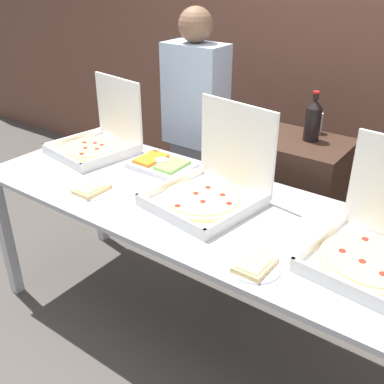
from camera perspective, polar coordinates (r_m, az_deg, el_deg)
name	(u,v)px	position (r m, az deg, el deg)	size (l,w,h in m)	color
ground_plane	(192,330)	(2.70, 0.00, -17.14)	(16.00, 16.00, 0.00)	#514C47
brick_wall_behind	(334,39)	(3.48, 17.62, 18.08)	(10.00, 0.06, 2.80)	brown
buffet_table	(192,218)	(2.24, 0.00, -3.27)	(2.32, 0.86, 0.85)	#B7BABF
pizza_box_near_right	(211,186)	(2.16, 2.48, 0.75)	(0.52, 0.54, 0.45)	white
pizza_box_near_left	(98,139)	(2.81, -11.80, 6.58)	(0.49, 0.50, 0.42)	white
pizza_box_far_right	(381,245)	(1.87, 22.86, -6.17)	(0.49, 0.51, 0.45)	white
paper_plate_front_center	(92,190)	(2.33, -12.59, 0.29)	(0.20, 0.20, 0.03)	white
paper_plate_front_right	(255,265)	(1.75, 7.98, -9.19)	(0.20, 0.20, 0.03)	white
veggie_tray	(162,164)	(2.54, -3.88, 3.51)	(0.35, 0.24, 0.05)	white
sideboard_podium	(283,209)	(2.91, 11.44, -2.17)	(0.69, 0.45, 0.96)	#382319
soda_bottle	(313,119)	(2.67, 15.11, 8.88)	(0.09, 0.09, 0.29)	black
soda_can_silver	(317,123)	(2.82, 15.57, 8.47)	(0.07, 0.07, 0.12)	silver
person_guest_plaid	(195,132)	(3.03, 0.42, 7.58)	(0.40, 0.22, 1.65)	slate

